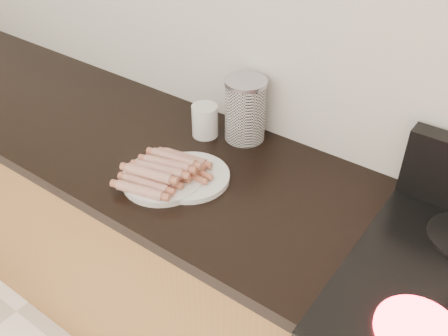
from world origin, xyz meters
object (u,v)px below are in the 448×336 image
Objects in this scene: side_plate at (190,177)px; canister at (245,110)px; mug at (205,121)px; main_plate at (163,179)px.

canister is at bearing 89.45° from side_plate.
canister is 0.14m from mug.
side_plate is at bearing -62.77° from mug.
main_plate is at bearing -135.28° from side_plate.
main_plate is at bearing -78.34° from mug.
canister reaches higher than main_plate.
side_plate is 2.19× the size of mug.
mug reaches higher than main_plate.
mug is (-0.11, 0.22, 0.05)m from side_plate.
side_plate is at bearing 44.72° from main_plate.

